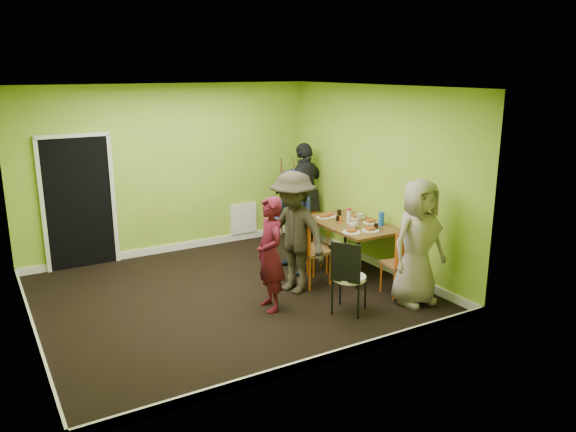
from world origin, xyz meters
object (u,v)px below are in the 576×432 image
Objects in this scene: person_left_near at (293,233)px; blue_bottle at (381,219)px; chair_bentwood at (348,274)px; person_front_end at (418,242)px; chair_front_end at (402,259)px; chair_back_end at (310,207)px; person_standing at (270,254)px; chair_left_far at (310,241)px; person_back_end at (305,193)px; person_left_far at (292,222)px; chair_left_near at (307,245)px; easel at (293,198)px; dining_table at (352,226)px; orange_bottle at (340,219)px; thermos at (349,217)px.

blue_bottle is at bearing 71.69° from person_left_near.
chair_bentwood is 1.05m from person_front_end.
blue_bottle reaches higher than chair_front_end.
chair_back_end is 2.18m from person_left_near.
person_standing is at bearing -73.69° from person_left_near.
chair_left_far is 0.48× the size of person_back_end.
chair_front_end is at bearing 22.79° from person_left_far.
person_left_near is at bearing 154.39° from chair_bentwood.
person_left_near reaches higher than person_standing.
chair_left_near is (-0.34, -0.47, 0.12)m from chair_left_far.
chair_back_end is at bearing -82.30° from easel.
dining_table is 1.63m from person_back_end.
chair_left_near is at bearing -166.51° from dining_table.
person_standing is at bearing -159.37° from dining_table.
person_front_end is at bearing -77.48° from chair_front_end.
easel is at bearing 150.72° from person_standing.
person_left_near is at bearing 178.92° from blue_bottle.
person_left_far is (-0.73, 0.22, -0.00)m from orange_bottle.
easel is at bearing 96.10° from blue_bottle.
thermos is 2.35× the size of orange_bottle.
person_front_end reaches higher than orange_bottle.
person_front_end reaches higher than thermos.
chair_front_end is 1.77m from person_left_far.
chair_bentwood is 1.01m from person_standing.
chair_left_near is 1.14× the size of chair_front_end.
person_back_end is (0.20, 2.81, 0.36)m from chair_front_end.
chair_front_end is 2.84m from person_back_end.
person_left_near is at bearing -33.98° from person_left_far.
person_back_end is (1.00, 1.25, 0.10)m from person_left_far.
chair_left_far is at bearing 58.68° from person_left_far.
person_front_end is at bearing -86.54° from orange_bottle.
person_front_end is (0.99, -0.17, 0.30)m from chair_bentwood.
chair_bentwood is at bearing 169.06° from person_front_end.
thermos is (0.55, -0.23, 0.36)m from chair_left_far.
orange_bottle is (0.89, 1.43, 0.26)m from chair_bentwood.
chair_bentwood is at bearing 57.65° from person_standing.
chair_back_end reaches higher than blue_bottle.
person_standing is (-1.85, -2.55, -0.01)m from easel.
person_back_end is at bearing 146.22° from person_standing.
blue_bottle is at bearing 72.98° from person_front_end.
chair_bentwood reaches higher than chair_front_end.
easel is 2.22m from blue_bottle.
thermos is (-0.01, 1.21, 0.32)m from chair_front_end.
person_left_far is (-0.24, 0.12, 0.31)m from chair_left_far.
chair_left_near is 0.68× the size of person_left_far.
thermos is (-0.18, -1.40, 0.18)m from chair_back_end.
thermos is at bearing 167.08° from dining_table.
easel is 0.90× the size of person_left_near.
chair_back_end is 4.73× the size of thermos.
blue_bottle reaches higher than orange_bottle.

